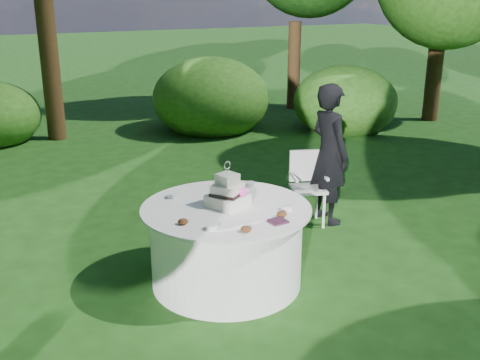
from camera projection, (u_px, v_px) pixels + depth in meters
name	position (u px, v px, depth m)	size (l,w,h in m)	color
ground	(227.00, 282.00, 5.35)	(80.00, 80.00, 0.00)	#17370F
napkins	(278.00, 221.00, 4.76)	(0.14, 0.14, 0.02)	#401B32
feather_plume	(239.00, 226.00, 4.67)	(0.48, 0.07, 0.01)	white
guest	(329.00, 154.00, 6.59)	(0.61, 0.40, 1.67)	black
table	(226.00, 245.00, 5.23)	(1.56, 1.56, 0.77)	white
cake	(228.00, 194.00, 5.11)	(0.40, 0.40, 0.43)	beige
chair	(307.00, 181.00, 6.64)	(0.50, 0.50, 0.87)	silver
votives	(231.00, 202.00, 5.17)	(0.98, 0.97, 0.04)	silver
petal_cups	(236.00, 211.00, 4.94)	(0.95, 1.12, 0.05)	#562D16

